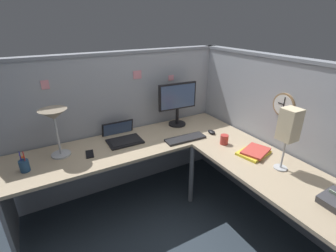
# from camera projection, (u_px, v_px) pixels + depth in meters

# --- Properties ---
(ground_plane) EXTENTS (6.80, 6.80, 0.00)m
(ground_plane) POSITION_uv_depth(u_px,v_px,m) (186.00, 214.00, 2.58)
(ground_plane) COLOR #2D3842
(cubicle_wall_back) EXTENTS (2.57, 0.12, 1.58)m
(cubicle_wall_back) POSITION_uv_depth(u_px,v_px,m) (119.00, 123.00, 2.80)
(cubicle_wall_back) COLOR #999EA8
(cubicle_wall_back) RESTS_ON ground
(cubicle_wall_right) EXTENTS (0.12, 2.37, 1.58)m
(cubicle_wall_right) POSITION_uv_depth(u_px,v_px,m) (276.00, 138.00, 2.45)
(cubicle_wall_right) COLOR #999EA8
(cubicle_wall_right) RESTS_ON ground
(desk) EXTENTS (2.35, 2.15, 0.73)m
(desk) POSITION_uv_depth(u_px,v_px,m) (178.00, 169.00, 2.23)
(desk) COLOR tan
(desk) RESTS_ON ground
(monitor) EXTENTS (0.46, 0.20, 0.50)m
(monitor) POSITION_uv_depth(u_px,v_px,m) (178.00, 101.00, 2.81)
(monitor) COLOR black
(monitor) RESTS_ON desk
(laptop) EXTENTS (0.35, 0.39, 0.22)m
(laptop) POSITION_uv_depth(u_px,v_px,m) (122.00, 136.00, 2.58)
(laptop) COLOR black
(laptop) RESTS_ON desk
(keyboard) EXTENTS (0.44, 0.16, 0.02)m
(keyboard) POSITION_uv_depth(u_px,v_px,m) (185.00, 139.00, 2.56)
(keyboard) COLOR #232326
(keyboard) RESTS_ON desk
(computer_mouse) EXTENTS (0.06, 0.10, 0.03)m
(computer_mouse) POSITION_uv_depth(u_px,v_px,m) (212.00, 132.00, 2.69)
(computer_mouse) COLOR black
(computer_mouse) RESTS_ON desk
(desk_lamp_dome) EXTENTS (0.24, 0.24, 0.44)m
(desk_lamp_dome) POSITION_uv_depth(u_px,v_px,m) (54.00, 118.00, 2.13)
(desk_lamp_dome) COLOR #B7BABF
(desk_lamp_dome) RESTS_ON desk
(pen_cup) EXTENTS (0.08, 0.08, 0.18)m
(pen_cup) POSITION_uv_depth(u_px,v_px,m) (24.00, 166.00, 2.01)
(pen_cup) COLOR navy
(pen_cup) RESTS_ON desk
(cell_phone) EXTENTS (0.09, 0.15, 0.01)m
(cell_phone) POSITION_uv_depth(u_px,v_px,m) (90.00, 154.00, 2.28)
(cell_phone) COLOR black
(cell_phone) RESTS_ON desk
(book_stack) EXTENTS (0.33, 0.28, 0.04)m
(book_stack) POSITION_uv_depth(u_px,v_px,m) (254.00, 152.00, 2.28)
(book_stack) COLOR yellow
(book_stack) RESTS_ON desk
(desk_lamp_paper) EXTENTS (0.13, 0.13, 0.53)m
(desk_lamp_paper) POSITION_uv_depth(u_px,v_px,m) (289.00, 126.00, 1.92)
(desk_lamp_paper) COLOR #B7BABF
(desk_lamp_paper) RESTS_ON desk
(coffee_mug) EXTENTS (0.08, 0.08, 0.10)m
(coffee_mug) POSITION_uv_depth(u_px,v_px,m) (224.00, 140.00, 2.46)
(coffee_mug) COLOR #B2332D
(coffee_mug) RESTS_ON desk
(wall_clock) EXTENTS (0.04, 0.22, 0.22)m
(wall_clock) POSITION_uv_depth(u_px,v_px,m) (284.00, 105.00, 2.24)
(wall_clock) COLOR olive
(pinned_note_leftmost) EXTENTS (0.10, 0.00, 0.09)m
(pinned_note_leftmost) POSITION_uv_depth(u_px,v_px,m) (137.00, 75.00, 2.65)
(pinned_note_leftmost) COLOR pink
(pinned_note_middle) EXTENTS (0.07, 0.00, 0.06)m
(pinned_note_middle) POSITION_uv_depth(u_px,v_px,m) (171.00, 78.00, 2.87)
(pinned_note_middle) COLOR pink
(pinned_note_rightmost) EXTENTS (0.07, 0.00, 0.08)m
(pinned_note_rightmost) POSITION_uv_depth(u_px,v_px,m) (45.00, 85.00, 2.24)
(pinned_note_rightmost) COLOR pink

